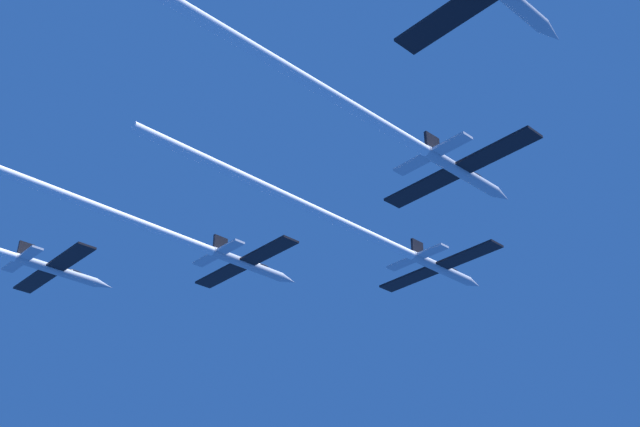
% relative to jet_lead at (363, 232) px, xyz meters
% --- Properties ---
extents(jet_lead, '(19.76, 57.44, 3.27)m').
position_rel_jet_lead_xyz_m(jet_lead, '(0.00, 0.00, 0.00)').
color(jet_lead, '#B2BAC6').
extents(jet_left_wing, '(19.76, 57.01, 3.27)m').
position_rel_jet_lead_xyz_m(jet_left_wing, '(-18.27, -19.29, 0.65)').
color(jet_left_wing, '#B2BAC6').
extents(jet_right_wing, '(19.76, 59.37, 3.27)m').
position_rel_jet_lead_xyz_m(jet_right_wing, '(17.55, -18.76, -0.24)').
color(jet_right_wing, '#B2BAC6').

